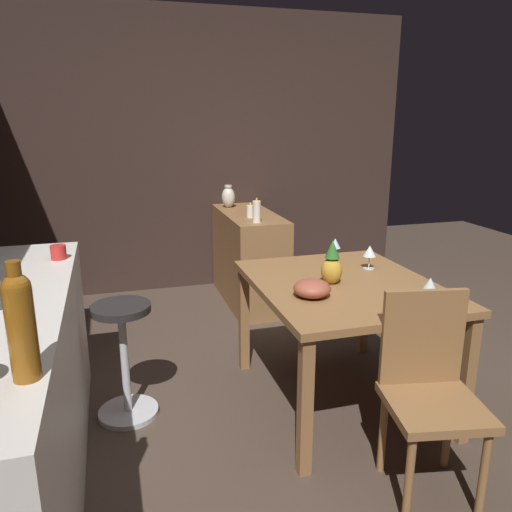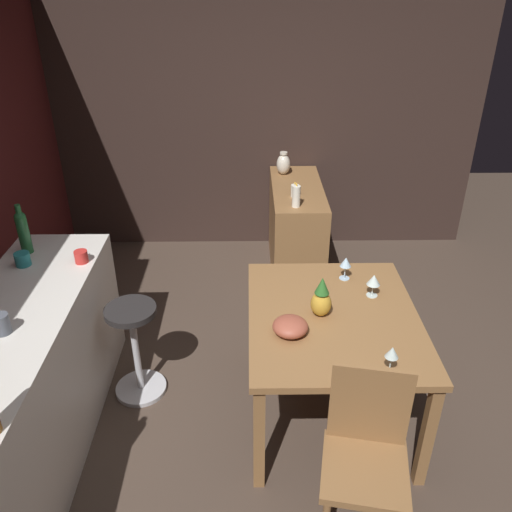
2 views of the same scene
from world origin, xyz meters
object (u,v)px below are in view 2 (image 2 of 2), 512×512
(dining_table, at_px, (333,327))
(wine_glass_left, at_px, (346,263))
(wine_glass_center, at_px, (374,280))
(pillar_candle_tall, at_px, (295,191))
(chair_near_window, at_px, (366,451))
(cup_slate, at_px, (2,324))
(cup_teal, at_px, (23,259))
(vase_ceramic_ivory, at_px, (283,164))
(sideboard_cabinet, at_px, (296,230))
(bar_stool, at_px, (136,348))
(pillar_candle_short, at_px, (296,196))
(fruit_bowl, at_px, (290,326))
(wine_bottle_green, at_px, (23,230))
(wine_glass_right, at_px, (392,354))
(pineapple_centerpiece, at_px, (321,299))
(cup_red, at_px, (81,257))

(dining_table, relative_size, wine_glass_left, 7.75)
(wine_glass_center, xyz_separation_m, pillar_candle_tall, (1.38, 0.37, 0.02))
(chair_near_window, bearing_deg, cup_slate, 77.34)
(cup_teal, relative_size, vase_ceramic_ivory, 0.61)
(sideboard_cabinet, height_order, wine_glass_center, wine_glass_center)
(bar_stool, distance_m, wine_glass_center, 1.56)
(sideboard_cabinet, distance_m, pillar_candle_short, 0.65)
(fruit_bowl, relative_size, vase_ceramic_ivory, 0.94)
(dining_table, relative_size, fruit_bowl, 6.10)
(wine_bottle_green, bearing_deg, wine_glass_right, -115.20)
(fruit_bowl, distance_m, pillar_candle_short, 1.55)
(pineapple_centerpiece, height_order, cup_red, pineapple_centerpiece)
(cup_slate, height_order, pillar_candle_tall, cup_slate)
(wine_glass_left, relative_size, wine_glass_right, 0.94)
(cup_teal, distance_m, pillar_candle_short, 2.04)
(wine_glass_right, bearing_deg, fruit_bowl, 54.59)
(pineapple_centerpiece, height_order, fruit_bowl, pineapple_centerpiece)
(pineapple_centerpiece, bearing_deg, cup_teal, 79.85)
(cup_red, bearing_deg, wine_glass_right, -116.44)
(wine_glass_right, xyz_separation_m, pillar_candle_short, (1.87, 0.31, 0.04))
(chair_near_window, height_order, wine_glass_center, chair_near_window)
(bar_stool, xyz_separation_m, wine_glass_right, (-0.69, -1.42, 0.51))
(wine_glass_left, distance_m, wine_glass_center, 0.24)
(wine_glass_right, distance_m, cup_teal, 2.22)
(vase_ceramic_ivory, bearing_deg, pillar_candle_tall, -173.26)
(pillar_candle_tall, bearing_deg, cup_teal, 125.53)
(cup_red, height_order, pillar_candle_tall, cup_red)
(wine_glass_right, relative_size, cup_slate, 1.41)
(dining_table, distance_m, pineapple_centerpiece, 0.21)
(chair_near_window, distance_m, wine_glass_right, 0.47)
(pineapple_centerpiece, relative_size, pillar_candle_tall, 1.94)
(wine_glass_right, height_order, pillar_candle_short, pillar_candle_short)
(wine_bottle_green, distance_m, cup_teal, 0.20)
(cup_slate, height_order, cup_red, cup_slate)
(pineapple_centerpiece, relative_size, vase_ceramic_ivory, 1.19)
(chair_near_window, height_order, wine_glass_right, wine_glass_right)
(sideboard_cabinet, xyz_separation_m, wine_glass_right, (-2.28, -0.26, 0.45))
(cup_red, bearing_deg, sideboard_cabinet, -45.53)
(cup_slate, bearing_deg, vase_ceramic_ivory, -32.02)
(cup_slate, bearing_deg, wine_glass_left, -67.77)
(wine_glass_right, height_order, cup_slate, cup_slate)
(cup_red, bearing_deg, vase_ceramic_ivory, -37.48)
(dining_table, height_order, pineapple_centerpiece, pineapple_centerpiece)
(fruit_bowl, height_order, cup_slate, cup_slate)
(pineapple_centerpiece, height_order, cup_teal, pineapple_centerpiece)
(wine_glass_center, relative_size, pillar_candle_tall, 1.14)
(cup_teal, bearing_deg, vase_ceramic_ivory, -43.41)
(sideboard_cabinet, xyz_separation_m, wine_glass_center, (-1.58, -0.32, 0.44))
(wine_glass_right, relative_size, pineapple_centerpiece, 0.66)
(pineapple_centerpiece, bearing_deg, dining_table, -92.43)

